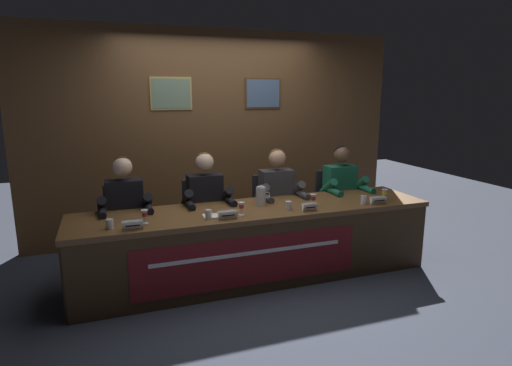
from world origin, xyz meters
TOP-DOWN VIEW (x-y plane):
  - ground_plane at (0.00, 0.00)m, footprint 12.00×12.00m
  - wall_back_panelled at (-0.00, 1.43)m, footprint 4.76×0.14m
  - conference_table at (-0.01, -0.11)m, footprint 3.56×0.80m
  - chair_far_left at (-1.22, 0.58)m, footprint 0.44×0.44m
  - panelist_far_left at (-1.22, 0.38)m, footprint 0.51×0.48m
  - nameplate_far_left at (-1.20, -0.30)m, footprint 0.17×0.06m
  - juice_glass_far_left at (-1.09, -0.16)m, footprint 0.06×0.06m
  - water_cup_far_left at (-1.38, -0.22)m, footprint 0.06×0.06m
  - chair_center_left at (-0.41, 0.58)m, footprint 0.44×0.44m
  - panelist_center_left at (-0.41, 0.38)m, footprint 0.51×0.48m
  - nameplate_center_left at (-0.37, -0.28)m, footprint 0.18×0.06m
  - juice_glass_center_left at (-0.22, -0.20)m, footprint 0.06×0.06m
  - water_cup_center_left at (-0.53, -0.21)m, footprint 0.06×0.06m
  - chair_center_right at (0.41, 0.58)m, footprint 0.44×0.44m
  - panelist_center_right at (0.41, 0.38)m, footprint 0.51×0.48m
  - nameplate_center_right at (0.45, -0.29)m, footprint 0.15×0.06m
  - juice_glass_center_right at (0.56, -0.15)m, footprint 0.06×0.06m
  - water_cup_center_right at (0.27, -0.18)m, footprint 0.06×0.06m
  - chair_far_right at (1.22, 0.58)m, footprint 0.44×0.44m
  - panelist_far_right at (1.22, 0.38)m, footprint 0.51×0.48m
  - nameplate_far_right at (1.22, -0.29)m, footprint 0.18×0.06m
  - juice_glass_far_right at (1.37, -0.20)m, footprint 0.06×0.06m
  - water_cup_far_right at (1.09, -0.23)m, footprint 0.06×0.06m
  - water_pitcher_central at (0.08, 0.08)m, footprint 0.15×0.10m
  - document_stack_center_left at (-0.47, -0.16)m, footprint 0.22×0.17m

SIDE VIEW (x-z plane):
  - ground_plane at x=0.00m, z-range 0.00..0.00m
  - chair_far_left at x=-1.22m, z-range -0.01..0.90m
  - chair_center_left at x=-0.41m, z-range -0.01..0.90m
  - chair_center_right at x=0.41m, z-range -0.01..0.90m
  - chair_far_right at x=1.22m, z-range -0.01..0.90m
  - conference_table at x=-0.01m, z-range 0.14..0.86m
  - panelist_far_left at x=-1.22m, z-range 0.10..1.34m
  - panelist_center_left at x=-0.41m, z-range 0.10..1.34m
  - panelist_center_right at x=0.41m, z-range 0.10..1.34m
  - panelist_far_right at x=1.22m, z-range 0.10..1.34m
  - document_stack_center_left at x=-0.47m, z-range 0.72..0.73m
  - water_cup_far_left at x=-1.38m, z-range 0.72..0.80m
  - water_cup_center_left at x=-0.53m, z-range 0.72..0.80m
  - water_cup_center_right at x=0.27m, z-range 0.72..0.80m
  - water_cup_far_right at x=1.09m, z-range 0.72..0.80m
  - nameplate_far_right at x=1.22m, z-range 0.72..0.80m
  - nameplate_far_left at x=-1.20m, z-range 0.72..0.80m
  - nameplate_center_left at x=-0.37m, z-range 0.72..0.80m
  - nameplate_center_right at x=0.45m, z-range 0.72..0.80m
  - juice_glass_far_left at x=-1.09m, z-range 0.75..0.87m
  - juice_glass_center_left at x=-0.22m, z-range 0.75..0.87m
  - juice_glass_center_right at x=0.56m, z-range 0.75..0.87m
  - juice_glass_far_right at x=1.37m, z-range 0.75..0.87m
  - water_pitcher_central at x=0.08m, z-range 0.71..0.92m
  - wall_back_panelled at x=0.00m, z-range 0.00..2.60m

